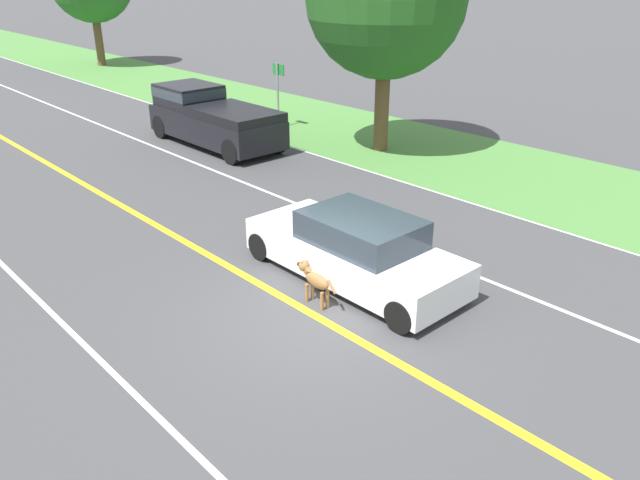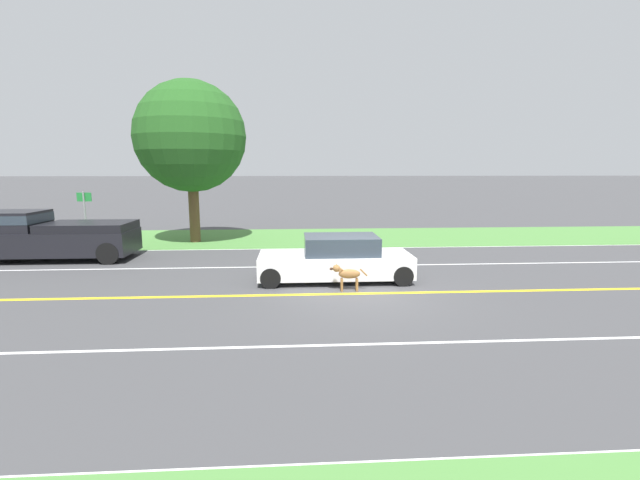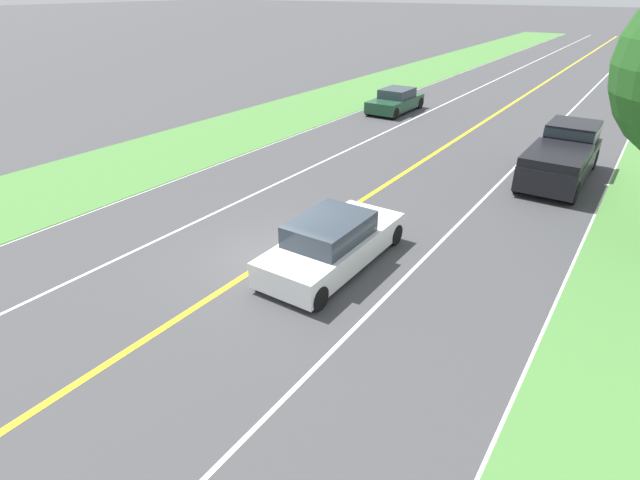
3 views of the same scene
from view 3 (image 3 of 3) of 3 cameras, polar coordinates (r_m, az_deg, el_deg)
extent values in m
plane|color=#424244|center=(13.88, -5.36, -1.97)|extent=(400.00, 400.00, 0.00)
cube|color=yellow|center=(13.88, -5.36, -1.96)|extent=(0.18, 160.00, 0.01)
cube|color=white|center=(11.50, 23.57, -11.34)|extent=(0.14, 160.00, 0.01)
cube|color=white|center=(18.74, -22.32, 4.01)|extent=(0.14, 160.00, 0.01)
cube|color=white|center=(12.25, 7.57, -6.41)|extent=(0.10, 160.00, 0.01)
cube|color=white|center=(16.12, -15.11, 1.49)|extent=(0.10, 160.00, 0.01)
cube|color=#4C843D|center=(21.19, -27.05, 5.65)|extent=(6.00, 160.00, 0.03)
cube|color=white|center=(13.27, 1.56, -0.84)|extent=(1.84, 4.74, 0.68)
cube|color=#2D3842|center=(12.84, 1.14, 1.28)|extent=(1.58, 2.27, 0.57)
cylinder|color=black|center=(14.56, 8.51, 0.63)|extent=(0.22, 0.61, 0.61)
cylinder|color=black|center=(11.56, -0.26, -6.62)|extent=(0.22, 0.61, 0.61)
cylinder|color=black|center=(15.25, 2.91, 2.20)|extent=(0.22, 0.61, 0.61)
cylinder|color=black|center=(12.43, -6.64, -4.19)|extent=(0.22, 0.61, 0.61)
ellipsoid|color=olive|center=(13.70, -3.60, 0.05)|extent=(0.22, 0.63, 0.27)
cylinder|color=olive|center=(13.96, -2.78, -0.86)|extent=(0.07, 0.07, 0.37)
cylinder|color=olive|center=(13.66, -3.92, -1.55)|extent=(0.07, 0.07, 0.37)
cylinder|color=olive|center=(14.03, -3.22, -0.70)|extent=(0.07, 0.07, 0.37)
cylinder|color=olive|center=(13.74, -4.36, -1.38)|extent=(0.07, 0.07, 0.37)
cylinder|color=olive|center=(13.83, -2.92, 0.85)|extent=(0.14, 0.17, 0.17)
sphere|color=olive|center=(13.88, -2.64, 1.23)|extent=(0.22, 0.22, 0.21)
ellipsoid|color=#331E14|center=(13.99, -2.27, 1.38)|extent=(0.10, 0.10, 0.08)
cone|color=brown|center=(13.81, -2.49, 1.45)|extent=(0.07, 0.07, 0.10)
cone|color=brown|center=(13.87, -2.87, 1.57)|extent=(0.07, 0.07, 0.10)
cylinder|color=olive|center=(13.41, -4.71, -0.44)|extent=(0.06, 0.23, 0.23)
cube|color=black|center=(21.26, 25.74, 7.95)|extent=(2.02, 5.56, 0.89)
cube|color=black|center=(22.59, 26.93, 10.93)|extent=(1.78, 2.10, 0.76)
cube|color=#2D3842|center=(22.56, 26.99, 11.21)|extent=(1.80, 2.12, 0.33)
cube|color=black|center=(19.98, 25.47, 8.73)|extent=(1.98, 3.16, 0.31)
cylinder|color=black|center=(23.36, 28.81, 8.09)|extent=(0.22, 0.81, 0.81)
cylinder|color=black|center=(19.16, 27.03, 4.84)|extent=(0.22, 0.81, 0.81)
cylinder|color=black|center=(23.56, 24.41, 9.18)|extent=(0.22, 0.81, 0.81)
cylinder|color=black|center=(19.40, 21.73, 6.17)|extent=(0.22, 0.81, 0.81)
cube|color=#1E472D|center=(30.79, 8.58, 15.19)|extent=(1.83, 4.20, 0.64)
cube|color=#2D3842|center=(30.83, 8.80, 16.28)|extent=(1.58, 2.02, 0.51)
cylinder|color=black|center=(29.73, 5.60, 14.60)|extent=(0.22, 0.65, 0.65)
cylinder|color=black|center=(32.66, 8.56, 15.57)|extent=(0.22, 0.65, 0.65)
cylinder|color=black|center=(29.00, 8.55, 14.11)|extent=(0.22, 0.65, 0.65)
cylinder|color=black|center=(31.99, 11.31, 15.11)|extent=(0.22, 0.65, 0.65)
camera|label=1|loc=(14.57, -49.99, 14.81)|focal=35.00mm
camera|label=2|loc=(22.58, -26.83, 16.12)|focal=24.00mm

